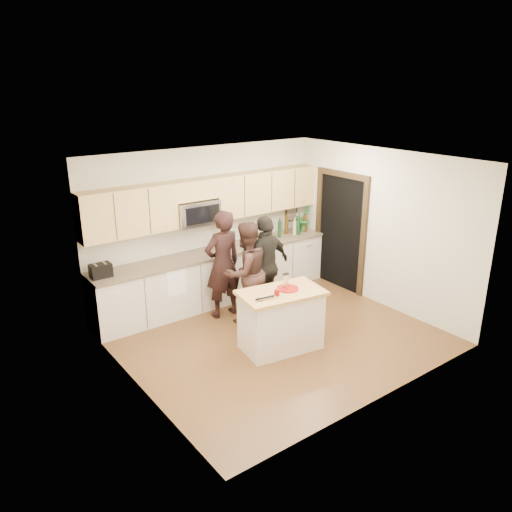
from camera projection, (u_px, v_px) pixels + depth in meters
floor at (276, 336)px, 7.69m from camera, size 4.50×4.50×0.00m
room_shell at (278, 229)px, 7.12m from camera, size 4.52×4.02×2.71m
back_cabinetry at (217, 276)px, 8.81m from camera, size 4.50×0.66×0.94m
upper_cabinetry at (212, 198)px, 8.49m from camera, size 4.50×0.33×0.75m
microwave at (196, 212)px, 8.33m from camera, size 0.76×0.41×0.40m
doorway at (340, 228)px, 9.24m from camera, size 0.06×1.25×2.20m
framed_picture at (291, 212)px, 9.87m from camera, size 0.30×0.03×0.38m
dish_towel at (173, 273)px, 8.03m from camera, size 0.34×0.60×0.48m
island at (281, 320)px, 7.23m from camera, size 1.30×0.88×0.90m
red_plate at (288, 289)px, 7.16m from camera, size 0.32×0.32×0.02m
box_grater at (286, 280)px, 7.14m from camera, size 0.08×0.06×0.22m
drink_glass at (277, 293)px, 6.92m from camera, size 0.07×0.07×0.09m
cutting_board at (267, 297)px, 6.87m from camera, size 0.25×0.19×0.02m
tongs at (265, 298)px, 6.80m from camera, size 0.29×0.07×0.02m
knife at (265, 299)px, 6.78m from camera, size 0.22×0.06×0.01m
toaster at (101, 271)px, 7.46m from camera, size 0.31×0.20×0.21m
bottle_cluster at (294, 224)px, 9.59m from camera, size 0.71×0.34×0.43m
orchid at (304, 218)px, 9.75m from camera, size 0.35×0.32×0.51m
woman_left at (223, 264)px, 8.12m from camera, size 0.66×0.43×1.81m
woman_center at (246, 272)px, 7.96m from camera, size 0.84×0.67×1.67m
woman_right at (266, 266)px, 8.21m from camera, size 1.05×0.57×1.70m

